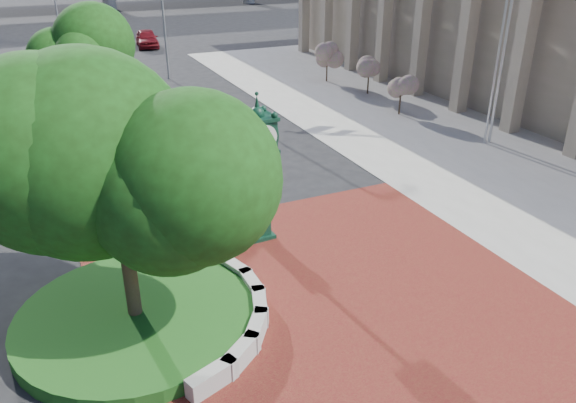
# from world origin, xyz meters

# --- Properties ---
(ground) EXTENTS (200.00, 200.00, 0.00)m
(ground) POSITION_xyz_m (0.00, 0.00, 0.00)
(ground) COLOR black
(ground) RESTS_ON ground
(plaza) EXTENTS (12.00, 12.00, 0.04)m
(plaza) POSITION_xyz_m (0.00, -1.00, 0.02)
(plaza) COLOR maroon
(plaza) RESTS_ON ground
(sidewalk) EXTENTS (20.00, 50.00, 0.04)m
(sidewalk) POSITION_xyz_m (16.00, 10.00, 0.02)
(sidewalk) COLOR #9E9B93
(sidewalk) RESTS_ON ground
(planter_wall) EXTENTS (2.96, 6.77, 0.54)m
(planter_wall) POSITION_xyz_m (-2.71, -0.00, 0.27)
(planter_wall) COLOR #9E9B93
(planter_wall) RESTS_ON ground
(grass_bed) EXTENTS (6.10, 6.10, 0.40)m
(grass_bed) POSITION_xyz_m (-5.00, 0.00, 0.20)
(grass_bed) COLOR #164B15
(grass_bed) RESTS_ON ground
(civic_building) EXTENTS (17.35, 44.00, 8.60)m
(civic_building) POSITION_xyz_m (23.60, 12.00, 4.33)
(civic_building) COLOR gray
(civic_building) RESTS_ON ground
(tree_planter) EXTENTS (5.20, 5.20, 6.33)m
(tree_planter) POSITION_xyz_m (-5.00, 0.00, 3.72)
(tree_planter) COLOR #38281C
(tree_planter) RESTS_ON ground
(tree_street) EXTENTS (4.40, 4.40, 5.45)m
(tree_street) POSITION_xyz_m (-4.00, 18.00, 3.24)
(tree_street) COLOR #38281C
(tree_street) RESTS_ON ground
(post_clock) EXTENTS (1.07, 1.07, 4.86)m
(post_clock) POSITION_xyz_m (-0.33, 3.00, 2.67)
(post_clock) COLOR black
(post_clock) RESTS_ON ground
(parked_car) EXTENTS (2.33, 4.68, 1.53)m
(parked_car) POSITION_xyz_m (3.70, 39.93, 0.77)
(parked_car) COLOR maroon
(parked_car) RESTS_ON ground
(flagpole_a) EXTENTS (1.39, 0.40, 9.06)m
(flagpole_a) POSITION_xyz_m (13.06, 7.09, 4.64)
(flagpole_a) COLOR silver
(flagpole_a) RESTS_ON ground
(flagpole_b) EXTENTS (1.70, 0.56, 11.16)m
(flagpole_b) POSITION_xyz_m (13.38, 7.12, 5.72)
(flagpole_b) COLOR silver
(flagpole_b) RESTS_ON ground
(shrub_near) EXTENTS (1.20, 1.20, 2.20)m
(shrub_near) POSITION_xyz_m (12.08, 12.85, 1.59)
(shrub_near) COLOR #38281C
(shrub_near) RESTS_ON ground
(shrub_mid) EXTENTS (1.20, 1.20, 2.20)m
(shrub_mid) POSITION_xyz_m (12.90, 17.47, 1.59)
(shrub_mid) COLOR #38281C
(shrub_mid) RESTS_ON ground
(shrub_far) EXTENTS (1.20, 1.20, 2.20)m
(shrub_far) POSITION_xyz_m (12.11, 21.50, 1.59)
(shrub_far) COLOR #38281C
(shrub_far) RESTS_ON ground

